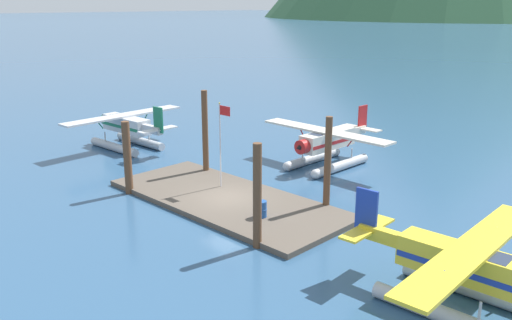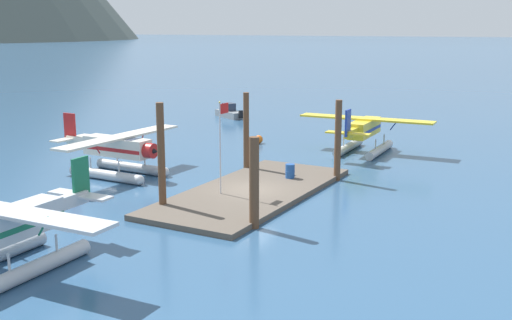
# 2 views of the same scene
# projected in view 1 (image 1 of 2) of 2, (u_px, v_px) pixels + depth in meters

# --- Properties ---
(ground_plane) EXTENTS (1200.00, 1200.00, 0.00)m
(ground_plane) POSITION_uv_depth(u_px,v_px,m) (227.00, 202.00, 31.73)
(ground_plane) COLOR #2D5175
(dock_platform) EXTENTS (15.00, 6.28, 0.30)m
(dock_platform) POSITION_uv_depth(u_px,v_px,m) (227.00, 199.00, 31.69)
(dock_platform) COLOR brown
(dock_platform) RESTS_ON ground
(piling_near_left) EXTENTS (0.48, 0.48, 4.47)m
(piling_near_left) POSITION_uv_depth(u_px,v_px,m) (127.00, 158.00, 32.57)
(piling_near_left) COLOR brown
(piling_near_left) RESTS_ON ground
(piling_near_right) EXTENTS (0.42, 0.42, 5.11)m
(piling_near_right) POSITION_uv_depth(u_px,v_px,m) (257.00, 197.00, 25.17)
(piling_near_right) COLOR brown
(piling_near_right) RESTS_ON ground
(piling_far_left) EXTENTS (0.40, 0.40, 5.72)m
(piling_far_left) POSITION_uv_depth(u_px,v_px,m) (205.00, 133.00, 36.09)
(piling_far_left) COLOR brown
(piling_far_left) RESTS_ON ground
(piling_far_right) EXTENTS (0.38, 0.38, 5.32)m
(piling_far_right) POSITION_uv_depth(u_px,v_px,m) (328.00, 164.00, 29.86)
(piling_far_right) COLOR brown
(piling_far_right) RESTS_ON ground
(flagpole) EXTENTS (0.95, 0.10, 5.24)m
(flagpole) POSITION_uv_depth(u_px,v_px,m) (222.00, 134.00, 32.50)
(flagpole) COLOR silver
(flagpole) RESTS_ON dock_platform
(fuel_drum) EXTENTS (0.62, 0.62, 0.88)m
(fuel_drum) POSITION_uv_depth(u_px,v_px,m) (261.00, 209.00, 28.62)
(fuel_drum) COLOR #1E4C99
(fuel_drum) RESTS_ON dock_platform
(seaplane_silver_port_fwd) EXTENTS (7.98, 10.44, 3.84)m
(seaplane_silver_port_fwd) POSITION_uv_depth(u_px,v_px,m) (126.00, 129.00, 43.09)
(seaplane_silver_port_fwd) COLOR #B7BABF
(seaplane_silver_port_fwd) RESTS_ON ground
(seaplane_cream_bow_centre) EXTENTS (10.42, 7.98, 3.84)m
(seaplane_cream_bow_centre) POSITION_uv_depth(u_px,v_px,m) (327.00, 145.00, 38.17)
(seaplane_cream_bow_centre) COLOR #B7BABF
(seaplane_cream_bow_centre) RESTS_ON ground
(seaplane_yellow_stbd_aft) EXTENTS (7.98, 10.45, 3.84)m
(seaplane_yellow_stbd_aft) POSITION_uv_depth(u_px,v_px,m) (463.00, 272.00, 20.17)
(seaplane_yellow_stbd_aft) COLOR #B7BABF
(seaplane_yellow_stbd_aft) RESTS_ON ground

